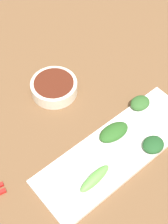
{
  "coord_description": "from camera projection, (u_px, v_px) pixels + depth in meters",
  "views": [
    {
      "loc": [
        0.32,
        -0.28,
        0.68
      ],
      "look_at": [
        -0.03,
        0.02,
        0.05
      ],
      "focal_mm": 54.22,
      "sensor_mm": 36.0,
      "label": 1
    }
  ],
  "objects": [
    {
      "name": "sauce_bowl",
      "position": [
        54.0,
        87.0,
        0.84
      ],
      "size": [
        0.12,
        0.12,
        0.03
      ],
      "color": "silver",
      "rests_on": "tabletop"
    },
    {
      "name": "broccoli_leafy_3",
      "position": [
        153.0,
        145.0,
        0.73
      ],
      "size": [
        0.04,
        0.05,
        0.02
      ],
      "primitive_type": "ellipsoid",
      "rotation": [
        0.0,
        0.0,
        -0.02
      ],
      "color": "#1E4B22",
      "rests_on": "serving_plate"
    },
    {
      "name": "tabletop",
      "position": [
        87.0,
        134.0,
        0.79
      ],
      "size": [
        2.1,
        2.1,
        0.02
      ],
      "primitive_type": "cube",
      "color": "brown",
      "rests_on": "ground"
    },
    {
      "name": "serving_plate",
      "position": [
        118.0,
        150.0,
        0.75
      ],
      "size": [
        0.13,
        0.4,
        0.01
      ],
      "primitive_type": "cube",
      "color": "white",
      "rests_on": "tabletop"
    },
    {
      "name": "broccoli_leafy_1",
      "position": [
        140.0,
        103.0,
        0.8
      ],
      "size": [
        0.04,
        0.05,
        0.02
      ],
      "primitive_type": "ellipsoid",
      "rotation": [
        0.0,
        0.0,
        -0.06
      ],
      "color": "#305D27",
      "rests_on": "serving_plate"
    },
    {
      "name": "broccoli_leafy_2",
      "position": [
        114.0,
        132.0,
        0.75
      ],
      "size": [
        0.05,
        0.08,
        0.02
      ],
      "primitive_type": "ellipsoid",
      "rotation": [
        0.0,
        0.0,
        -0.09
      ],
      "color": "#295A20",
      "rests_on": "serving_plate"
    },
    {
      "name": "broccoli_stalk_0",
      "position": [
        95.0,
        179.0,
        0.69
      ],
      "size": [
        0.03,
        0.08,
        0.02
      ],
      "primitive_type": "ellipsoid",
      "rotation": [
        0.0,
        0.0,
        0.1
      ],
      "color": "#61B848",
      "rests_on": "serving_plate"
    }
  ]
}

